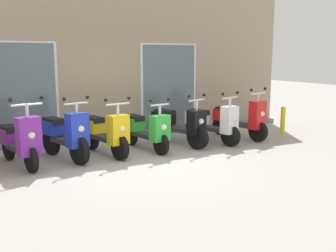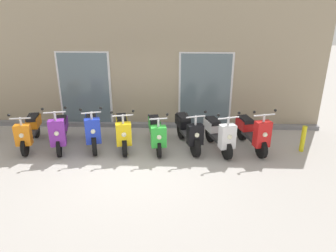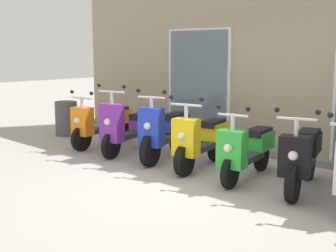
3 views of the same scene
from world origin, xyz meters
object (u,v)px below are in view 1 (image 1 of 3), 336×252
Objects in this scene: scooter_blue at (65,135)px; curb_bollard at (283,121)px; scooter_black at (179,125)px; scooter_yellow at (105,132)px; scooter_green at (145,129)px; scooter_red at (240,119)px; scooter_purple at (19,140)px; scooter_white at (213,123)px.

curb_bollard is at bearing -0.61° from scooter_blue.
scooter_black is 2.99m from curb_bollard.
scooter_black is (1.74, 0.06, 0.00)m from scooter_yellow.
scooter_yellow is at bearing 179.45° from scooter_green.
scooter_purple is at bearing -178.59° from scooter_red.
scooter_green is 0.97× the size of scooter_black.
scooter_green is at bearing -175.27° from scooter_black.
scooter_black is at bearing 177.30° from curb_bollard.
curb_bollard is (3.83, -0.07, -0.11)m from scooter_green.
scooter_blue is 0.96× the size of scooter_black.
scooter_red is (2.53, 0.01, 0.03)m from scooter_green.
scooter_red is at bearing 0.35° from scooter_blue.
scooter_blue reaches higher than scooter_white.
scooter_white is at bearing -12.62° from scooter_black.
scooter_blue is 0.98× the size of scooter_yellow.
scooter_yellow is 0.98× the size of scooter_black.
scooter_red is at bearing 0.32° from scooter_green.
scooter_purple reaches higher than scooter_red.
scooter_yellow is at bearing 177.37° from scooter_white.
scooter_purple is 2.54m from scooter_green.
scooter_black is at bearing 178.09° from scooter_red.
scooter_purple is 1.04× the size of scooter_white.
scooter_green is at bearing 2.51° from scooter_purple.
scooter_blue is at bearing -178.54° from scooter_yellow.
scooter_white is 2.19m from curb_bollard.
scooter_purple reaches higher than scooter_black.
scooter_red is at bearing 1.41° from scooter_purple.
scooter_yellow is 4.72m from curb_bollard.
scooter_white is (3.34, -0.10, -0.02)m from scooter_blue.
scooter_green is at bearing -179.68° from scooter_red.
scooter_blue is 1.70m from scooter_green.
scooter_green is 1.65m from scooter_white.
scooter_red reaches higher than scooter_yellow.
scooter_red reaches higher than scooter_white.
scooter_yellow is at bearing -179.91° from scooter_red.
scooter_blue is 4.23m from scooter_red.
scooter_blue is 3.34m from scooter_white.
scooter_yellow reaches higher than curb_bollard.
scooter_red reaches higher than scooter_black.
scooter_red is 2.23× the size of curb_bollard.
scooter_yellow reaches higher than scooter_green.
scooter_yellow is (0.81, 0.02, -0.03)m from scooter_blue.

